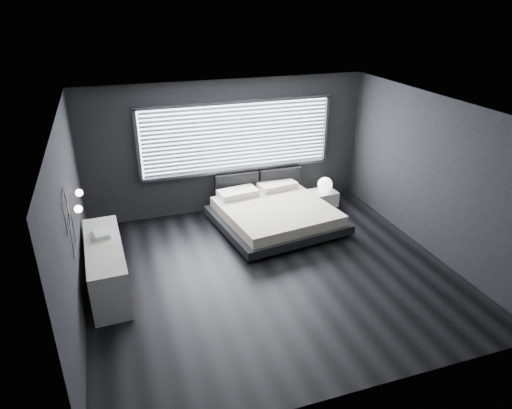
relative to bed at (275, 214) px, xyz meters
name	(u,v)px	position (x,y,z in m)	size (l,w,h in m)	color
room	(273,197)	(-0.65, -1.59, 1.12)	(6.04, 6.00, 2.80)	black
window	(237,137)	(-0.45, 1.10, 1.33)	(4.14, 0.09, 1.52)	white
headboard	(259,182)	(0.01, 1.05, 0.29)	(1.96, 0.16, 0.52)	black
sconce_near	(78,209)	(-3.53, -1.54, 1.32)	(0.18, 0.11, 0.11)	silver
sconce_far	(79,193)	(-3.53, -0.94, 1.32)	(0.18, 0.11, 0.11)	silver
wall_art_upper	(66,211)	(-3.63, -2.14, 1.57)	(0.01, 0.48, 0.48)	#47474C
wall_art_lower	(73,235)	(-3.63, -1.89, 1.10)	(0.01, 0.48, 0.48)	#47474C
bed	(275,214)	(0.00, 0.00, 0.00)	(2.58, 2.49, 0.59)	black
nightstand	(323,198)	(1.37, 0.62, -0.11)	(0.57, 0.48, 0.33)	white
orb_lamp	(325,184)	(1.41, 0.61, 0.22)	(0.32, 0.32, 0.32)	white
dresser	(107,266)	(-3.30, -1.17, 0.12)	(0.64, 2.01, 0.79)	white
book_stack	(101,234)	(-3.32, -0.89, 0.55)	(0.31, 0.39, 0.07)	white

